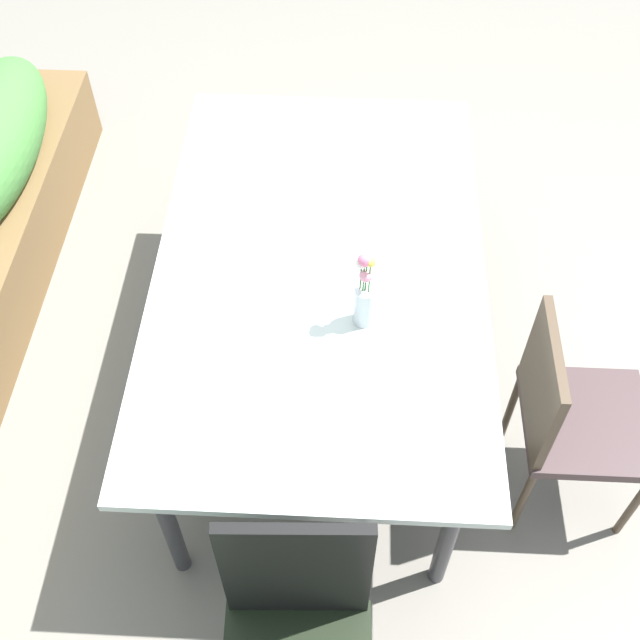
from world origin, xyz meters
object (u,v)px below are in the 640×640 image
Objects in this scene: chair_near_left at (569,412)px; chair_end_left at (297,636)px; flower_vase at (364,295)px; dining_table at (320,273)px.

chair_end_left reaches higher than chair_near_left.
chair_end_left is (-0.78, 0.85, 0.07)m from chair_near_left.
flower_vase reaches higher than chair_near_left.
flower_vase reaches higher than dining_table.
dining_table is 1.21m from chair_end_left.
chair_near_left is 0.80m from flower_vase.
dining_table is at bearing 31.65° from flower_vase.
chair_end_left is 1.01m from flower_vase.
chair_end_left is at bearing -47.46° from chair_near_left.
flower_vase is (0.96, -0.15, 0.29)m from chair_end_left.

